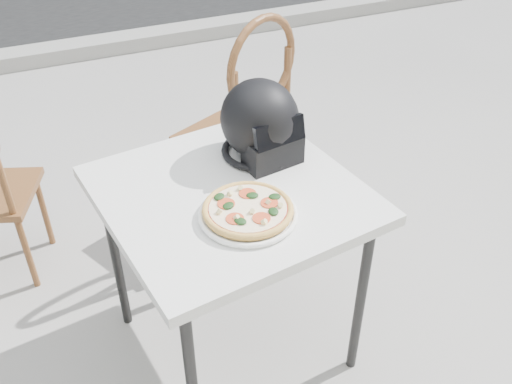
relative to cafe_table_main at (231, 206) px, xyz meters
name	(u,v)px	position (x,y,z in m)	size (l,w,h in m)	color
ground	(234,282)	(0.12, 0.32, -0.72)	(80.00, 80.00, 0.00)	#9B9793
curb	(102,46)	(0.12, 3.32, -0.66)	(30.00, 0.25, 0.12)	gray
cafe_table_main	(231,206)	(0.00, 0.00, 0.00)	(0.94, 0.94, 0.79)	silver
plate	(248,214)	(0.00, -0.16, 0.08)	(0.41, 0.41, 0.02)	white
pizza	(248,209)	(0.00, -0.16, 0.10)	(0.36, 0.36, 0.04)	#DCA850
helmet	(261,124)	(0.19, 0.16, 0.20)	(0.32, 0.33, 0.29)	black
cafe_chair_main	(245,117)	(0.35, 0.70, -0.08)	(0.58, 0.58, 1.15)	brown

